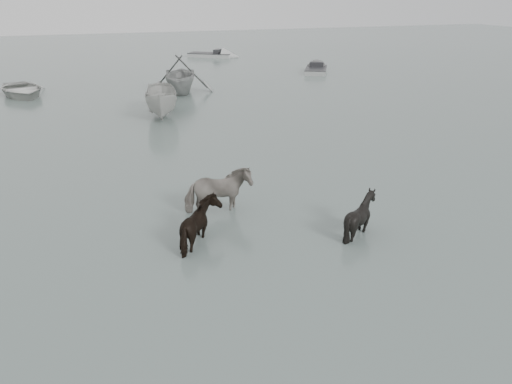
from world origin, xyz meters
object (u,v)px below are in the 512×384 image
pony_pinto (218,186)px  rowboat_lead (21,88)px  pony_dark (202,218)px  pony_black (361,209)px

pony_pinto → rowboat_lead: 22.38m
pony_dark → rowboat_lead: bearing=23.3°
pony_dark → rowboat_lead: 23.83m
pony_dark → pony_black: 4.31m
pony_dark → rowboat_lead: size_ratio=0.31×
pony_pinto → pony_black: bearing=-123.9°
pony_pinto → pony_black: size_ratio=1.37×
pony_pinto → rowboat_lead: size_ratio=0.41×
pony_dark → rowboat_lead: pony_dark is taller
pony_pinto → pony_black: (3.32, -2.61, -0.11)m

